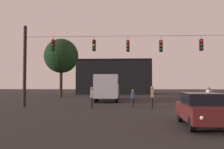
{
  "coord_description": "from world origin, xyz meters",
  "views": [
    {
      "loc": [
        -0.17,
        -4.92,
        1.89
      ],
      "look_at": [
        -1.32,
        19.16,
        2.89
      ],
      "focal_mm": 40.54,
      "sensor_mm": 36.0,
      "label": 1
    }
  ],
  "objects_px": {
    "city_bus": "(108,85)",
    "pedestrian_crossing_center": "(152,96)",
    "pedestrian_near_bus": "(92,96)",
    "pedestrian_crossing_right": "(209,97)",
    "tree_left_silhouette": "(61,56)",
    "car_near_right": "(203,109)",
    "pedestrian_crossing_left": "(133,97)"
  },
  "relations": [
    {
      "from": "pedestrian_crossing_left",
      "to": "pedestrian_crossing_right",
      "type": "distance_m",
      "value": 6.15
    },
    {
      "from": "city_bus",
      "to": "car_near_right",
      "type": "bearing_deg",
      "value": -73.97
    },
    {
      "from": "city_bus",
      "to": "pedestrian_crossing_center",
      "type": "height_order",
      "value": "city_bus"
    },
    {
      "from": "pedestrian_crossing_center",
      "to": "tree_left_silhouette",
      "type": "relative_size",
      "value": 0.19
    },
    {
      "from": "pedestrian_crossing_center",
      "to": "tree_left_silhouette",
      "type": "bearing_deg",
      "value": 123.42
    },
    {
      "from": "pedestrian_crossing_left",
      "to": "car_near_right",
      "type": "bearing_deg",
      "value": -74.23
    },
    {
      "from": "car_near_right",
      "to": "pedestrian_crossing_center",
      "type": "xyz_separation_m",
      "value": [
        -1.31,
        8.94,
        0.22
      ]
    },
    {
      "from": "city_bus",
      "to": "pedestrian_crossing_center",
      "type": "distance_m",
      "value": 11.25
    },
    {
      "from": "pedestrian_crossing_right",
      "to": "pedestrian_near_bus",
      "type": "height_order",
      "value": "pedestrian_crossing_right"
    },
    {
      "from": "car_near_right",
      "to": "pedestrian_crossing_left",
      "type": "xyz_separation_m",
      "value": [
        -2.84,
        10.05,
        0.04
      ]
    },
    {
      "from": "city_bus",
      "to": "pedestrian_crossing_right",
      "type": "relative_size",
      "value": 6.29
    },
    {
      "from": "city_bus",
      "to": "pedestrian_near_bus",
      "type": "height_order",
      "value": "city_bus"
    },
    {
      "from": "tree_left_silhouette",
      "to": "pedestrian_near_bus",
      "type": "bearing_deg",
      "value": -68.71
    },
    {
      "from": "pedestrian_crossing_center",
      "to": "car_near_right",
      "type": "bearing_deg",
      "value": -81.67
    },
    {
      "from": "car_near_right",
      "to": "pedestrian_crossing_center",
      "type": "bearing_deg",
      "value": 98.33
    },
    {
      "from": "city_bus",
      "to": "tree_left_silhouette",
      "type": "xyz_separation_m",
      "value": [
        -7.93,
        8.06,
        4.59
      ]
    },
    {
      "from": "pedestrian_crossing_left",
      "to": "pedestrian_near_bus",
      "type": "relative_size",
      "value": 0.86
    },
    {
      "from": "pedestrian_near_bus",
      "to": "tree_left_silhouette",
      "type": "height_order",
      "value": "tree_left_silhouette"
    },
    {
      "from": "pedestrian_crossing_right",
      "to": "pedestrian_near_bus",
      "type": "xyz_separation_m",
      "value": [
        -9.0,
        1.26,
        -0.01
      ]
    },
    {
      "from": "car_near_right",
      "to": "tree_left_silhouette",
      "type": "bearing_deg",
      "value": 116.2
    },
    {
      "from": "pedestrian_crossing_left",
      "to": "pedestrian_crossing_right",
      "type": "relative_size",
      "value": 0.86
    },
    {
      "from": "pedestrian_crossing_center",
      "to": "pedestrian_crossing_right",
      "type": "relative_size",
      "value": 1.02
    },
    {
      "from": "pedestrian_crossing_right",
      "to": "pedestrian_crossing_center",
      "type": "bearing_deg",
      "value": 160.77
    },
    {
      "from": "city_bus",
      "to": "pedestrian_crossing_right",
      "type": "height_order",
      "value": "city_bus"
    },
    {
      "from": "pedestrian_crossing_right",
      "to": "pedestrian_near_bus",
      "type": "relative_size",
      "value": 1.01
    },
    {
      "from": "car_near_right",
      "to": "pedestrian_crossing_right",
      "type": "height_order",
      "value": "pedestrian_crossing_right"
    },
    {
      "from": "car_near_right",
      "to": "pedestrian_crossing_center",
      "type": "distance_m",
      "value": 9.04
    },
    {
      "from": "pedestrian_crossing_left",
      "to": "pedestrian_near_bus",
      "type": "bearing_deg",
      "value": -159.49
    },
    {
      "from": "city_bus",
      "to": "car_near_right",
      "type": "height_order",
      "value": "city_bus"
    },
    {
      "from": "pedestrian_crossing_center",
      "to": "tree_left_silhouette",
      "type": "xyz_separation_m",
      "value": [
        -12.17,
        18.45,
        5.43
      ]
    },
    {
      "from": "city_bus",
      "to": "tree_left_silhouette",
      "type": "bearing_deg",
      "value": 134.52
    },
    {
      "from": "car_near_right",
      "to": "pedestrian_near_bus",
      "type": "relative_size",
      "value": 2.53
    }
  ]
}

